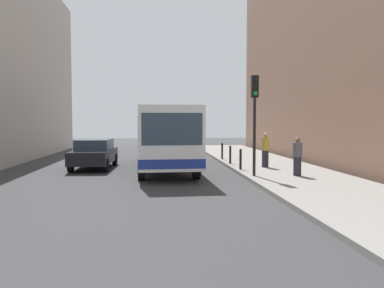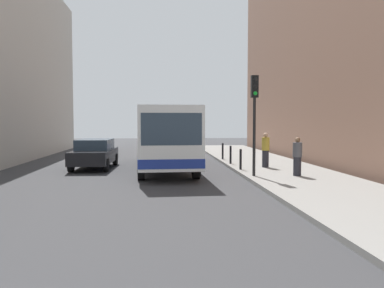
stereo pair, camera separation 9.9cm
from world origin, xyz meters
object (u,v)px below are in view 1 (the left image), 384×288
Objects in this scene: bollard_mid at (230,155)px; bollard_far at (222,151)px; traffic_light at (255,106)px; pedestrian_near_signal at (297,157)px; pedestrian_mid_sidewalk at (265,150)px; bus at (163,134)px; car_beside_bus at (94,153)px; bollard_near at (241,159)px.

bollard_far is at bearing 90.00° from bollard_mid.
traffic_light is 7.80m from bollard_far.
bollard_mid and bollard_far have the same top height.
bollard_far is 7.78m from pedestrian_near_signal.
pedestrian_near_signal is at bearing -69.15° from bollard_mid.
bus is at bearing 24.35° from pedestrian_mid_sidewalk.
car_beside_bus is 1.09× the size of traffic_light.
traffic_light reaches higher than pedestrian_mid_sidewalk.
car_beside_bus is 7.04m from bollard_mid.
traffic_light is at bearing 105.34° from pedestrian_mid_sidewalk.
traffic_light is at bearing -87.41° from bollard_near.
car_beside_bus is (-3.47, 0.27, -0.94)m from bus.
bollard_far is (0.00, 5.21, 0.00)m from bollard_near.
bus is 3.76m from bollard_mid.
bollard_near is (7.03, -2.34, -0.16)m from car_beside_bus.
pedestrian_near_signal is 3.19m from pedestrian_mid_sidewalk.
car_beside_bus reaches higher than bollard_near.
traffic_light is 3.87m from pedestrian_mid_sidewalk.
bollard_mid is 1.00× the size of bollard_far.
traffic_light is at bearing -159.64° from pedestrian_near_signal.
bollard_near is at bearing 163.60° from car_beside_bus.
traffic_light is at bearing -89.23° from bollard_far.
pedestrian_near_signal is 0.94× the size of pedestrian_mid_sidewalk.
bus is 4.26m from bollard_near.
pedestrian_mid_sidewalk is at bearing 122.85° from pedestrian_near_signal.
bollard_mid is (3.56, 0.53, -1.10)m from bus.
pedestrian_near_signal is at bearing 138.56° from bus.
bus is 7.00× the size of pedestrian_near_signal.
traffic_light reaches higher than bollard_far.
traffic_light is 2.44× the size of pedestrian_mid_sidewalk.
traffic_light reaches higher than pedestrian_near_signal.
pedestrian_mid_sidewalk reaches higher than bollard_near.
bollard_far is at bearing -155.79° from car_beside_bus.
pedestrian_near_signal reaches higher than bollard_near.
pedestrian_near_signal is (1.78, -0.12, -2.07)m from traffic_light.
car_beside_bus is at bearing 147.43° from traffic_light.
car_beside_bus is 4.70× the size of bollard_mid.
bollard_mid is (7.03, 0.26, -0.16)m from car_beside_bus.
car_beside_bus reaches higher than bollard_far.
bollard_far is at bearing 90.77° from traffic_light.
bollard_far is at bearing 90.00° from bollard_near.
car_beside_bus is 10.06m from pedestrian_near_signal.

